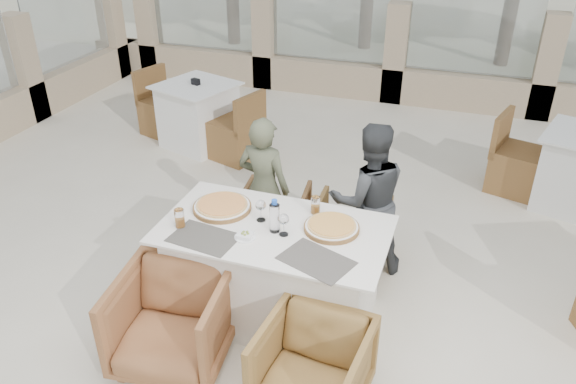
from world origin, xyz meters
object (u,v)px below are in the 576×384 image
(dining_table, at_px, (275,272))
(beer_glass_left, at_px, (180,218))
(olive_dish, at_px, (245,235))
(armchair_far_left, at_px, (275,216))
(wine_glass_near, at_px, (284,223))
(armchair_near_right, at_px, (313,368))
(armchair_far_right, at_px, (351,233))
(diner_right, at_px, (368,200))
(beer_glass_right, at_px, (315,205))
(pizza_left, at_px, (222,206))
(water_bottle, at_px, (275,216))
(pizza_right, at_px, (332,227))
(wine_glass_centre, at_px, (261,209))
(diner_left, at_px, (264,188))
(armchair_near_left, at_px, (172,321))
(bg_table_a, at_px, (198,115))

(dining_table, relative_size, beer_glass_left, 11.64)
(olive_dish, distance_m, armchair_far_left, 1.22)
(wine_glass_near, xyz_separation_m, beer_glass_left, (-0.72, -0.14, -0.02))
(wine_glass_near, bearing_deg, armchair_near_right, -57.56)
(armchair_far_right, height_order, armchair_near_right, armchair_near_right)
(dining_table, xyz_separation_m, beer_glass_left, (-0.63, -0.19, 0.45))
(diner_right, bearing_deg, beer_glass_right, 35.85)
(pizza_left, distance_m, diner_right, 1.18)
(water_bottle, relative_size, olive_dish, 2.26)
(wine_glass_near, xyz_separation_m, diner_right, (0.41, 0.85, -0.21))
(olive_dish, bearing_deg, beer_glass_right, 52.29)
(armchair_far_left, bearing_deg, wine_glass_near, 106.94)
(pizza_left, height_order, armchair_near_right, pizza_left)
(pizza_right, relative_size, wine_glass_centre, 2.10)
(armchair_far_left, bearing_deg, diner_left, 72.33)
(water_bottle, relative_size, armchair_near_left, 0.34)
(dining_table, height_order, beer_glass_left, beer_glass_left)
(water_bottle, bearing_deg, pizza_left, 162.63)
(olive_dish, xyz_separation_m, diner_left, (-0.22, 0.92, -0.16))
(wine_glass_near, height_order, beer_glass_right, wine_glass_near)
(water_bottle, bearing_deg, bg_table_a, 126.72)
(beer_glass_left, height_order, bg_table_a, beer_glass_left)
(water_bottle, relative_size, beer_glass_right, 1.87)
(olive_dish, bearing_deg, armchair_near_right, -39.48)
(armchair_near_right, bearing_deg, water_bottle, 131.15)
(pizza_right, bearing_deg, dining_table, -163.63)
(dining_table, xyz_separation_m, beer_glass_right, (0.21, 0.29, 0.45))
(dining_table, distance_m, beer_glass_left, 0.80)
(wine_glass_near, distance_m, beer_glass_left, 0.73)
(diner_left, bearing_deg, wine_glass_centre, 116.14)
(water_bottle, distance_m, wine_glass_near, 0.08)
(beer_glass_left, bearing_deg, armchair_far_right, 45.54)
(wine_glass_centre, bearing_deg, armchair_near_left, -116.62)
(bg_table_a, bearing_deg, pizza_right, -28.82)
(olive_dish, bearing_deg, pizza_left, 136.72)
(diner_left, bearing_deg, olive_dish, 110.05)
(armchair_far_left, height_order, diner_right, diner_right)
(pizza_right, height_order, wine_glass_centre, wine_glass_centre)
(armchair_far_right, distance_m, diner_left, 0.82)
(water_bottle, xyz_separation_m, olive_dish, (-0.16, -0.14, -0.10))
(olive_dish, bearing_deg, bg_table_a, 122.99)
(dining_table, distance_m, armchair_near_left, 0.81)
(wine_glass_centre, relative_size, beer_glass_right, 1.39)
(beer_glass_right, distance_m, armchair_near_left, 1.28)
(wine_glass_near, relative_size, armchair_far_right, 0.30)
(wine_glass_centre, xyz_separation_m, armchair_near_left, (-0.36, -0.72, -0.53))
(dining_table, height_order, beer_glass_right, beer_glass_right)
(dining_table, height_order, armchair_near_right, dining_table)
(armchair_far_right, bearing_deg, dining_table, 63.55)
(dining_table, distance_m, water_bottle, 0.51)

